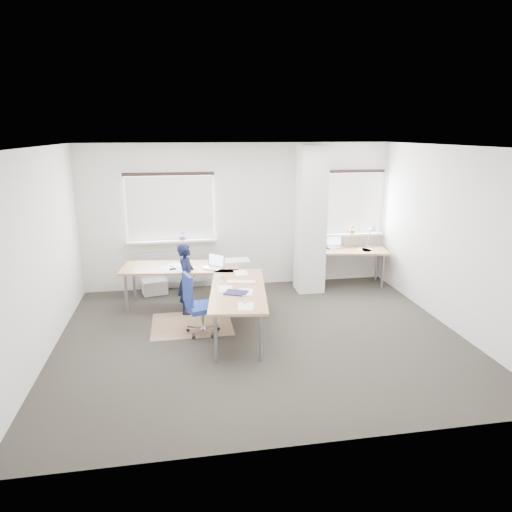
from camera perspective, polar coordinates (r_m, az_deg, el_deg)
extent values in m
plane|color=black|center=(7.00, 0.65, -10.06)|extent=(6.00, 6.00, 0.00)
cube|color=beige|center=(8.94, -2.21, 4.99)|extent=(6.00, 0.04, 2.80)
cube|color=beige|center=(4.20, 6.87, -7.10)|extent=(6.00, 0.04, 2.80)
cube|color=beige|center=(6.68, -25.52, -0.04)|extent=(0.04, 5.00, 2.80)
cube|color=beige|center=(7.64, 23.42, 1.96)|extent=(0.04, 5.00, 2.80)
cube|color=white|center=(6.33, 0.72, 13.52)|extent=(6.00, 5.00, 0.04)
cube|color=beige|center=(8.68, 6.84, 4.51)|extent=(0.50, 0.50, 2.78)
cube|color=white|center=(8.80, -10.66, 5.90)|extent=(1.60, 0.04, 1.20)
cube|color=white|center=(8.76, -10.66, 5.86)|extent=(1.60, 0.02, 1.20)
cube|color=white|center=(8.85, -10.47, 1.87)|extent=(1.70, 0.20, 0.04)
cube|color=white|center=(9.45, 11.85, 6.47)|extent=(1.20, 0.04, 1.20)
cube|color=white|center=(9.41, 11.94, 6.43)|extent=(1.20, 0.02, 1.20)
cube|color=white|center=(9.50, 11.80, 2.70)|extent=(1.30, 0.20, 0.04)
cube|color=silver|center=(9.01, -10.31, -1.39)|extent=(1.40, 0.10, 0.60)
cylinder|color=#623B83|center=(8.82, -9.19, 2.27)|extent=(0.12, 0.12, 0.08)
imported|color=#356428|center=(8.81, -9.20, 2.54)|extent=(0.09, 0.06, 0.17)
cylinder|color=#A2683E|center=(9.47, 11.87, 3.03)|extent=(0.12, 0.12, 0.08)
imported|color=#356428|center=(9.46, 11.88, 3.28)|extent=(0.09, 0.07, 0.17)
cube|color=#906A4E|center=(7.49, -8.02, -8.42)|extent=(1.27, 1.08, 0.01)
cube|color=white|center=(8.93, -12.54, -3.77)|extent=(0.51, 0.41, 0.27)
cube|color=#966A40|center=(8.05, -9.39, -1.41)|extent=(2.09, 1.05, 0.04)
cube|color=#966A40|center=(6.85, -2.26, -4.22)|extent=(1.05, 2.09, 0.04)
cylinder|color=gray|center=(8.05, -15.93, -4.55)|extent=(0.05, 0.05, 0.69)
cylinder|color=gray|center=(8.60, -15.01, -3.21)|extent=(0.05, 0.05, 0.69)
cylinder|color=gray|center=(8.38, -2.92, -3.16)|extent=(0.05, 0.05, 0.69)
cylinder|color=gray|center=(6.16, -5.06, -10.25)|extent=(0.05, 0.05, 0.69)
cylinder|color=gray|center=(6.16, 0.62, -10.19)|extent=(0.05, 0.05, 0.69)
cylinder|color=gray|center=(7.82, -0.02, -4.52)|extent=(0.05, 0.05, 0.69)
cube|color=#B7B7BC|center=(7.86, -5.42, -1.49)|extent=(0.40, 0.39, 0.01)
cube|color=#B7B7BC|center=(7.92, -4.96, -0.50)|extent=(0.28, 0.24, 0.22)
cube|color=silver|center=(7.92, -4.96, -0.50)|extent=(0.24, 0.21, 0.19)
cube|color=white|center=(7.09, -1.86, -3.27)|extent=(0.46, 0.23, 0.02)
cube|color=#16153B|center=(6.64, -2.50, -4.61)|extent=(0.39, 0.35, 0.01)
cube|color=beige|center=(8.09, -2.47, -0.73)|extent=(0.46, 0.33, 0.07)
imported|color=white|center=(7.28, -4.15, -2.60)|extent=(0.07, 0.07, 0.07)
cylinder|color=silver|center=(6.25, -1.41, -5.46)|extent=(0.07, 0.07, 0.10)
cube|color=#966A40|center=(9.30, 11.75, 0.73)|extent=(1.50, 0.93, 0.04)
cylinder|color=gray|center=(9.06, 8.21, -1.89)|extent=(0.05, 0.05, 0.69)
cylinder|color=gray|center=(9.30, 15.55, -1.85)|extent=(0.05, 0.05, 0.69)
cylinder|color=gray|center=(9.54, 7.81, -1.00)|extent=(0.05, 0.05, 0.69)
cylinder|color=gray|center=(9.77, 14.81, -0.99)|extent=(0.05, 0.05, 0.69)
cube|color=#B7B7BC|center=(9.38, 9.90, 1.12)|extent=(0.33, 0.23, 0.01)
cube|color=#B7B7BC|center=(9.46, 9.71, 1.95)|extent=(0.33, 0.05, 0.22)
cube|color=silver|center=(9.46, 9.71, 1.95)|extent=(0.29, 0.03, 0.19)
cylinder|color=silver|center=(9.55, 13.86, 1.17)|extent=(0.10, 0.10, 0.02)
cylinder|color=silver|center=(9.51, 13.93, 2.28)|extent=(0.02, 0.16, 0.38)
cylinder|color=silver|center=(9.35, 14.31, 3.43)|extent=(0.02, 0.29, 0.13)
cone|color=silver|center=(9.23, 14.65, 3.13)|extent=(0.14, 0.16, 0.17)
cube|color=navy|center=(6.98, -6.73, -6.39)|extent=(0.52, 0.52, 0.07)
cube|color=navy|center=(6.82, -8.52, -4.17)|extent=(0.15, 0.37, 0.47)
cylinder|color=silver|center=(7.05, -6.68, -7.73)|extent=(0.06, 0.06, 0.32)
cylinder|color=black|center=(7.21, -4.78, -9.04)|extent=(0.06, 0.04, 0.06)
cylinder|color=black|center=(7.36, -6.64, -8.56)|extent=(0.03, 0.06, 0.06)
cylinder|color=black|center=(7.21, -8.48, -9.15)|extent=(0.06, 0.05, 0.06)
cylinder|color=black|center=(6.96, -7.81, -10.04)|extent=(0.06, 0.06, 0.06)
cylinder|color=black|center=(6.96, -5.43, -9.97)|extent=(0.05, 0.06, 0.06)
imported|color=black|center=(7.77, -8.63, -2.83)|extent=(0.41, 0.51, 1.21)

